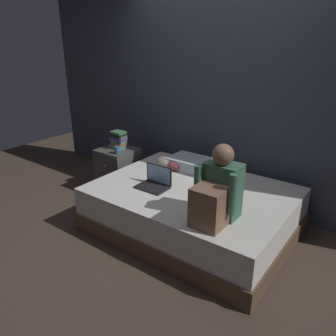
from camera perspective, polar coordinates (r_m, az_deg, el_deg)
name	(u,v)px	position (r m, az deg, el deg)	size (l,w,h in m)	color
ground_plane	(160,235)	(3.54, -1.40, -11.46)	(8.00, 8.00, 0.00)	#47382D
wall_back	(222,90)	(4.02, 9.24, 13.06)	(5.60, 0.10, 2.70)	#383D4C
bed	(192,209)	(3.53, 4.17, -7.10)	(2.00, 1.50, 0.48)	brown
nightstand	(118,170)	(4.41, -8.57, -0.40)	(0.44, 0.46, 0.59)	#474442
person_sitting	(217,192)	(2.78, 8.49, -4.19)	(0.39, 0.44, 0.66)	#38664C
laptop	(155,182)	(3.42, -2.26, -2.41)	(0.32, 0.23, 0.22)	black
pillow	(193,164)	(3.88, 4.28, 0.70)	(0.56, 0.36, 0.13)	silver
book_stack	(118,139)	(4.32, -8.54, 4.88)	(0.22, 0.17, 0.22)	teal
mug	(117,150)	(4.12, -8.71, 3.08)	(0.08, 0.08, 0.09)	teal
clothes_pile	(170,163)	(3.90, 0.27, 0.83)	(0.36, 0.20, 0.13)	gray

